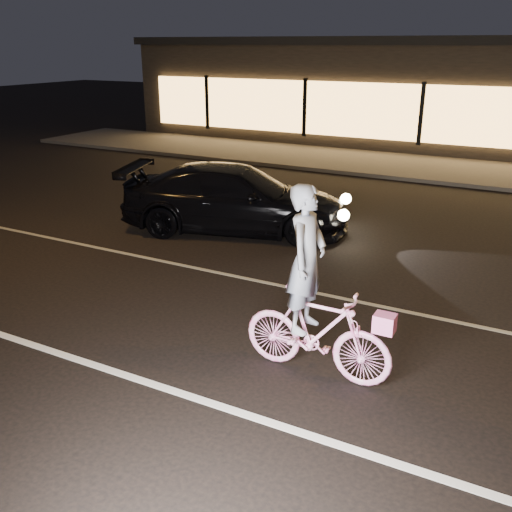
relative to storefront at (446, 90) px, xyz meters
The scene contains 7 objects.
ground 19.09m from the storefront, 90.00° to the right, with size 90.00×90.00×0.00m, color black.
lane_stripe_near 20.58m from the storefront, 90.00° to the right, with size 60.00×0.12×0.01m, color silver.
lane_stripe_far 17.10m from the storefront, 90.00° to the right, with size 60.00×0.10×0.01m, color gray.
sidewalk 6.32m from the storefront, 90.00° to the right, with size 30.00×4.00×0.12m, color #383533.
storefront is the anchor object (origin of this frame).
cyclist 19.45m from the storefront, 83.54° to the right, with size 1.95×0.67×2.45m.
sedan 14.74m from the storefront, 96.38° to the right, with size 5.39×3.45×1.45m.
Camera 1 is at (4.51, -6.24, 3.96)m, focal length 40.00 mm.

